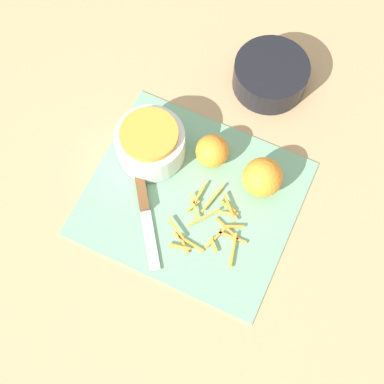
{
  "coord_description": "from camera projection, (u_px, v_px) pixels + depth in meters",
  "views": [
    {
      "loc": [
        0.16,
        -0.35,
        1.03
      ],
      "look_at": [
        0.0,
        0.0,
        0.04
      ],
      "focal_mm": 50.0,
      "sensor_mm": 36.0,
      "label": 1
    }
  ],
  "objects": [
    {
      "name": "ground_plane",
      "position": [
        192.0,
        198.0,
        1.1
      ],
      "size": [
        4.0,
        4.0,
        0.0
      ],
      "primitive_type": "plane",
      "color": "tan"
    },
    {
      "name": "cutting_board",
      "position": [
        192.0,
        198.0,
        1.1
      ],
      "size": [
        0.42,
        0.37,
        0.01
      ],
      "color": "#75AD84",
      "rests_on": "ground_plane"
    },
    {
      "name": "bowl_speckled",
      "position": [
        150.0,
        143.0,
        1.1
      ],
      "size": [
        0.14,
        0.14,
        0.09
      ],
      "color": "silver",
      "rests_on": "cutting_board"
    },
    {
      "name": "bowl_dark",
      "position": [
        270.0,
        75.0,
        1.17
      ],
      "size": [
        0.16,
        0.16,
        0.07
      ],
      "color": "black",
      "rests_on": "ground_plane"
    },
    {
      "name": "knife",
      "position": [
        142.0,
        195.0,
        1.09
      ],
      "size": [
        0.16,
        0.21,
        0.02
      ],
      "rotation": [
        0.0,
        0.0,
        -0.95
      ],
      "color": "brown",
      "rests_on": "cutting_board"
    },
    {
      "name": "orange_left",
      "position": [
        263.0,
        177.0,
        1.07
      ],
      "size": [
        0.08,
        0.08,
        0.08
      ],
      "color": "orange",
      "rests_on": "cutting_board"
    },
    {
      "name": "orange_right",
      "position": [
        214.0,
        152.0,
        1.1
      ],
      "size": [
        0.07,
        0.07,
        0.07
      ],
      "color": "orange",
      "rests_on": "cutting_board"
    },
    {
      "name": "peel_pile",
      "position": [
        210.0,
        224.0,
        1.07
      ],
      "size": [
        0.17,
        0.16,
        0.01
      ],
      "color": "gold",
      "rests_on": "cutting_board"
    }
  ]
}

